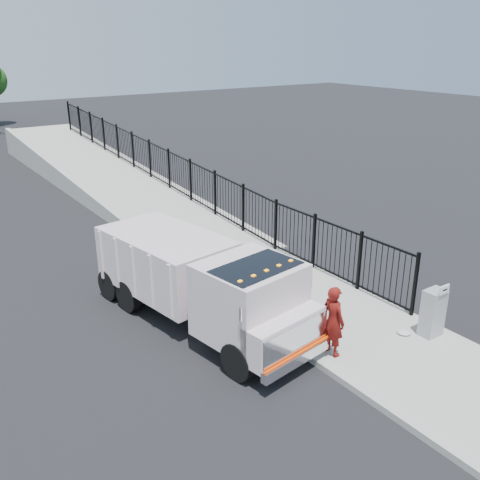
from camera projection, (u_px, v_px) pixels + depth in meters
ground at (264, 326)px, 14.31m from camera, size 120.00×120.00×0.00m
sidewalk at (370, 335)px, 13.78m from camera, size 3.55×12.00×0.12m
curb at (315, 358)px, 12.74m from camera, size 0.30×12.00×0.16m
ramp at (110, 187)px, 27.72m from camera, size 3.95×24.06×3.19m
iron_fence at (170, 182)px, 25.09m from camera, size 0.10×28.00×1.80m
truck at (202, 280)px, 13.87m from camera, size 3.22×7.17×2.37m
worker at (333, 321)px, 12.55m from camera, size 0.45×0.66×1.76m
utility_cabinet at (433, 313)px, 13.45m from camera, size 0.55×0.40×1.25m
arrow_sign at (444, 290)px, 13.02m from camera, size 0.35×0.04×0.22m
debris at (404, 332)px, 13.70m from camera, size 0.36×0.36×0.09m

